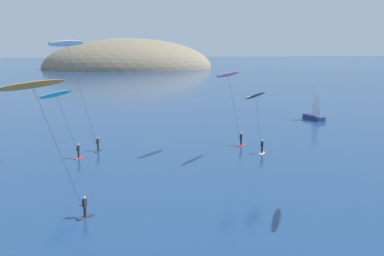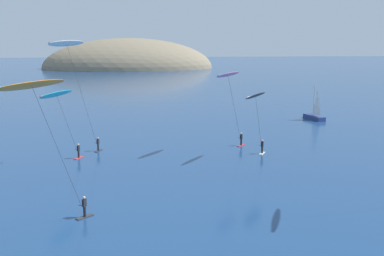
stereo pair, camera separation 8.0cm
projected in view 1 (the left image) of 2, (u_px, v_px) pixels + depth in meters
The scene contains 7 objects.
headland_island at pixel (130, 68), 207.70m from camera, with size 73.25×44.93×25.85m.
sailboat_near at pixel (313, 115), 80.93m from camera, with size 2.40×5.96×5.70m.
kitesurfer_orange at pixel (37, 96), 31.53m from camera, with size 5.38×7.42×11.06m.
kitesurfer_white at pixel (70, 53), 51.79m from camera, with size 4.78×8.69×13.43m.
kitesurfer_cyan at pixel (58, 100), 50.54m from camera, with size 3.70×7.10×8.23m.
kitesurfer_black at pixel (256, 101), 54.07m from camera, with size 3.97×5.30×7.61m.
kitesurfer_pink at pixel (229, 80), 56.79m from camera, with size 5.15×6.32×9.72m.
Camera 1 is at (-8.49, -22.09, 13.80)m, focal length 45.00 mm.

